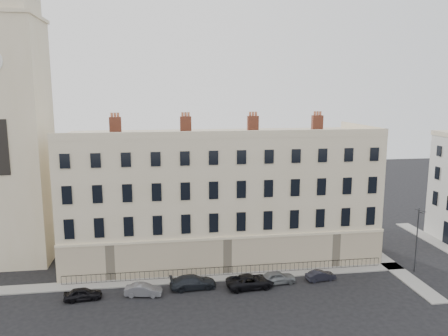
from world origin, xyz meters
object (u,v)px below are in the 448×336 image
at_px(car_d, 250,281).
at_px(car_c, 193,282).
at_px(streetlamp, 417,237).
at_px(car_b, 143,290).
at_px(car_e, 277,277).
at_px(car_a, 83,294).
at_px(car_f, 321,276).

bearing_deg(car_d, car_c, 77.83).
bearing_deg(streetlamp, car_b, 163.07).
distance_m(car_b, car_d, 10.77).
bearing_deg(car_d, streetlamp, -91.60).
bearing_deg(car_b, car_e, -77.67).
bearing_deg(car_d, car_a, 85.45).
xyz_separation_m(car_f, streetlamp, (11.22, 0.63, 3.52)).
xyz_separation_m(car_c, car_d, (5.81, -0.69, -0.01)).
xyz_separation_m(car_a, car_c, (10.71, 0.93, 0.08)).
relative_size(car_d, car_f, 1.52).
bearing_deg(car_a, car_f, -95.26).
bearing_deg(car_a, car_b, -97.08).
bearing_deg(car_f, car_a, 83.88).
bearing_deg(car_e, car_a, 85.05).
relative_size(car_c, car_d, 0.97).
relative_size(car_b, car_d, 0.74).
distance_m(car_c, car_d, 5.85).
bearing_deg(streetlamp, car_a, 162.64).
distance_m(car_b, car_e, 13.79).
bearing_deg(car_f, streetlamp, -94.91).
xyz_separation_m(car_a, car_e, (19.52, 0.79, 0.06)).
relative_size(car_a, car_f, 1.11).
height_order(car_d, car_e, car_d).
height_order(car_e, car_f, car_e).
relative_size(car_b, car_e, 0.93).
bearing_deg(car_e, car_f, -96.54).
bearing_deg(car_f, car_c, 81.55).
distance_m(car_e, car_f, 4.79).
bearing_deg(car_c, car_a, 90.50).
xyz_separation_m(car_c, car_f, (13.60, -0.08, -0.16)).
xyz_separation_m(car_c, car_e, (8.81, -0.14, -0.02)).
height_order(car_e, streetlamp, streetlamp).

